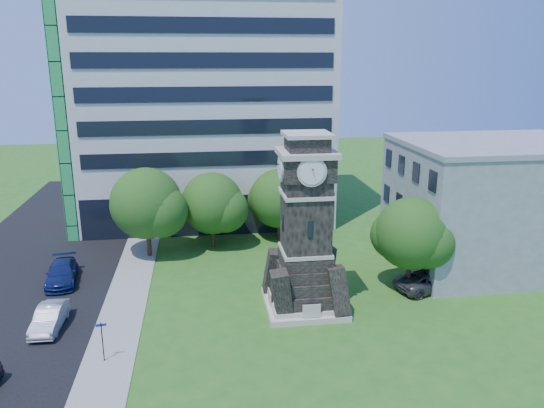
{
  "coord_description": "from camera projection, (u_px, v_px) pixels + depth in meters",
  "views": [
    {
      "loc": [
        -3.85,
        -31.22,
        16.87
      ],
      "look_at": [
        1.39,
        6.8,
        6.22
      ],
      "focal_mm": 35.0,
      "sensor_mm": 36.0,
      "label": 1
    }
  ],
  "objects": [
    {
      "name": "tree_ne",
      "position": [
        280.0,
        200.0,
        49.98
      ],
      "size": [
        6.15,
        5.59,
        6.83
      ],
      "rotation": [
        0.0,
        0.0,
        -0.28
      ],
      "color": "#332114",
      "rests_on": "ground"
    },
    {
      "name": "ground",
      "position": [
        265.0,
        323.0,
        34.82
      ],
      "size": [
        160.0,
        160.0,
        0.0
      ],
      "primitive_type": "plane",
      "color": "#2A611B",
      "rests_on": "ground"
    },
    {
      "name": "park_bench",
      "position": [
        332.0,
        308.0,
        35.82
      ],
      "size": [
        1.74,
        0.46,
        0.9
      ],
      "rotation": [
        0.0,
        0.0,
        -0.27
      ],
      "color": "black",
      "rests_on": "ground"
    },
    {
      "name": "street_sign",
      "position": [
        102.0,
        337.0,
        30.01
      ],
      "size": [
        0.59,
        0.06,
        2.47
      ],
      "rotation": [
        0.0,
        0.0,
        0.11
      ],
      "color": "black",
      "rests_on": "ground"
    },
    {
      "name": "office_low",
      "position": [
        493.0,
        204.0,
        43.69
      ],
      "size": [
        15.2,
        12.2,
        10.4
      ],
      "color": "#9C9FA1",
      "rests_on": "ground"
    },
    {
      "name": "car_street_mid",
      "position": [
        50.0,
        318.0,
        33.99
      ],
      "size": [
        1.65,
        4.46,
        1.46
      ],
      "primitive_type": "imported",
      "rotation": [
        0.0,
        0.0,
        -0.02
      ],
      "color": "#ABAEB3",
      "rests_on": "ground"
    },
    {
      "name": "street",
      "position": [
        3.0,
        306.0,
        37.22
      ],
      "size": [
        14.0,
        80.0,
        0.02
      ],
      "primitive_type": "cube",
      "color": "black",
      "rests_on": "ground"
    },
    {
      "name": "sidewalk",
      "position": [
        127.0,
        298.0,
        38.33
      ],
      "size": [
        3.0,
        70.0,
        0.06
      ],
      "primitive_type": "cube",
      "color": "gray",
      "rests_on": "ground"
    },
    {
      "name": "clock_tower",
      "position": [
        305.0,
        235.0,
        35.71
      ],
      "size": [
        5.4,
        5.4,
        12.22
      ],
      "color": "beige",
      "rests_on": "ground"
    },
    {
      "name": "car_street_north",
      "position": [
        62.0,
        273.0,
        40.93
      ],
      "size": [
        2.81,
        5.53,
        1.54
      ],
      "primitive_type": "imported",
      "rotation": [
        0.0,
        0.0,
        0.13
      ],
      "color": "#121D52",
      "rests_on": "ground"
    },
    {
      "name": "car_east_lot",
      "position": [
        429.0,
        280.0,
        39.66
      ],
      "size": [
        5.81,
        3.88,
        1.48
      ],
      "primitive_type": "imported",
      "rotation": [
        0.0,
        0.0,
        1.86
      ],
      "color": "#434247",
      "rests_on": "ground"
    },
    {
      "name": "office_tall",
      "position": [
        204.0,
        83.0,
        55.26
      ],
      "size": [
        26.2,
        15.11,
        28.6
      ],
      "color": "silver",
      "rests_on": "ground"
    },
    {
      "name": "tree_nw",
      "position": [
        148.0,
        205.0,
        45.37
      ],
      "size": [
        6.76,
        6.15,
        7.88
      ],
      "rotation": [
        0.0,
        0.0,
        -0.25
      ],
      "color": "#332114",
      "rests_on": "ground"
    },
    {
      "name": "tree_nc",
      "position": [
        213.0,
        205.0,
        47.87
      ],
      "size": [
        6.16,
        5.6,
        6.95
      ],
      "rotation": [
        0.0,
        0.0,
        -0.33
      ],
      "color": "#332114",
      "rests_on": "ground"
    },
    {
      "name": "tree_east",
      "position": [
        412.0,
        236.0,
        38.68
      ],
      "size": [
        5.84,
        5.31,
        7.13
      ],
      "rotation": [
        0.0,
        0.0,
        0.03
      ],
      "color": "#332114",
      "rests_on": "ground"
    }
  ]
}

